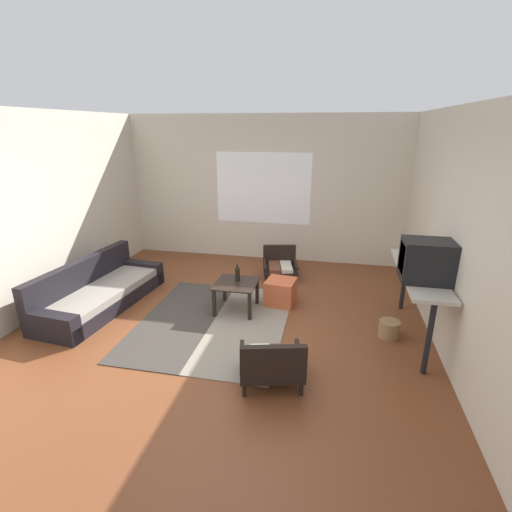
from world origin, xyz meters
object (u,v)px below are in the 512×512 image
object	(u,v)px
coffee_table	(236,288)
clay_vase	(416,254)
console_shelf	(419,279)
couch	(99,292)
wicker_basket	(389,329)
ottoman_orange	(281,292)
armchair_by_window	(280,264)
glass_bottle	(237,274)
armchair_striped_foreground	(272,363)
crt_television	(428,261)

from	to	relation	value
coffee_table	clay_vase	size ratio (longest dim) A/B	2.11
console_shelf	couch	bearing A→B (deg)	-179.67
couch	wicker_basket	size ratio (longest dim) A/B	8.47
ottoman_orange	wicker_basket	world-z (taller)	ottoman_orange
armchair_by_window	ottoman_orange	size ratio (longest dim) A/B	1.67
glass_bottle	wicker_basket	distance (m)	2.10
armchair_striped_foreground	glass_bottle	world-z (taller)	glass_bottle
armchair_striped_foreground	ottoman_orange	xyz separation A→B (m)	(-0.17, 1.84, -0.07)
ottoman_orange	crt_television	bearing A→B (deg)	-26.36
armchair_by_window	armchair_striped_foreground	bearing A→B (deg)	-83.37
crt_television	wicker_basket	distance (m)	1.04
ottoman_orange	console_shelf	size ratio (longest dim) A/B	0.25
clay_vase	glass_bottle	xyz separation A→B (m)	(-2.30, -0.00, -0.45)
armchair_by_window	console_shelf	distance (m)	2.53
console_shelf	wicker_basket	size ratio (longest dim) A/B	6.52
clay_vase	wicker_basket	world-z (taller)	clay_vase
coffee_table	glass_bottle	xyz separation A→B (m)	(-0.00, 0.08, 0.18)
couch	glass_bottle	distance (m)	2.04
armchair_by_window	crt_television	xyz separation A→B (m)	(1.88, -1.89, 0.86)
armchair_striped_foreground	glass_bottle	bearing A→B (deg)	115.36
coffee_table	console_shelf	world-z (taller)	console_shelf
armchair_striped_foreground	console_shelf	world-z (taller)	console_shelf
coffee_table	wicker_basket	size ratio (longest dim) A/B	2.31
console_shelf	crt_television	distance (m)	0.43
wicker_basket	armchair_by_window	bearing A→B (deg)	133.57
armchair_by_window	ottoman_orange	distance (m)	1.06
glass_bottle	crt_television	bearing A→B (deg)	-14.66
armchair_by_window	console_shelf	size ratio (longest dim) A/B	0.41
crt_television	wicker_basket	xyz separation A→B (m)	(-0.27, 0.21, -0.99)
couch	armchair_striped_foreground	size ratio (longest dim) A/B	2.86
ottoman_orange	coffee_table	bearing A→B (deg)	-150.34
couch	wicker_basket	world-z (taller)	couch
couch	crt_television	size ratio (longest dim) A/B	3.90
coffee_table	armchair_striped_foreground	xyz separation A→B (m)	(0.75, -1.51, -0.09)
couch	coffee_table	world-z (taller)	couch
armchair_by_window	glass_bottle	xyz separation A→B (m)	(-0.42, -1.29, 0.28)
glass_bottle	armchair_striped_foreground	bearing A→B (deg)	-64.64
clay_vase	wicker_basket	distance (m)	0.99
crt_television	glass_bottle	world-z (taller)	crt_television
ottoman_orange	clay_vase	bearing A→B (deg)	-8.20
ottoman_orange	console_shelf	distance (m)	1.90
clay_vase	crt_television	bearing A→B (deg)	-90.30
couch	wicker_basket	xyz separation A→B (m)	(4.01, -0.05, -0.10)
clay_vase	glass_bottle	size ratio (longest dim) A/B	1.13
armchair_by_window	wicker_basket	world-z (taller)	armchair_by_window
armchair_by_window	clay_vase	world-z (taller)	clay_vase
clay_vase	glass_bottle	distance (m)	2.34
coffee_table	console_shelf	size ratio (longest dim) A/B	0.35
coffee_table	crt_television	size ratio (longest dim) A/B	1.06
clay_vase	wicker_basket	xyz separation A→B (m)	(-0.27, -0.40, -0.86)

